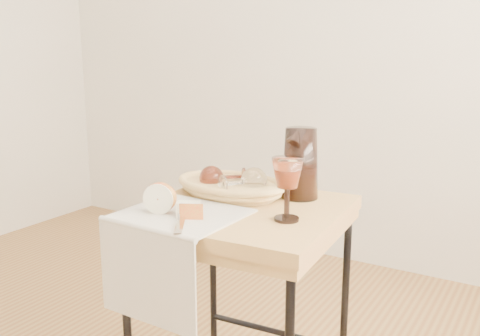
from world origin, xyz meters
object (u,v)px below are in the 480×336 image
Objects in this scene: side_table at (243,317)px; tea_towel at (181,214)px; goblet_lying_a at (225,177)px; bread_basket at (231,188)px; goblet_lying_b at (241,182)px; wine_goblet at (287,189)px; table_knife at (182,216)px; pitcher at (300,163)px; apple_half at (161,197)px.

side_table is 0.41m from tea_towel.
bread_basket is at bearing 111.17° from goblet_lying_a.
goblet_lying_b is (0.08, -0.03, 0.00)m from goblet_lying_a.
bread_basket is 1.90× the size of wine_goblet.
tea_towel is at bearing 52.54° from goblet_lying_a.
table_knife is (-0.07, -0.20, 0.37)m from side_table.
pitcher is 0.44m from apple_half.
goblet_lying_b reaches higher than goblet_lying_a.
apple_half is at bearing 41.15° from goblet_lying_a.
table_knife is (-0.02, -0.27, -0.04)m from goblet_lying_b.
goblet_lying_a is 0.95× the size of goblet_lying_b.
goblet_lying_b is 0.19m from pitcher.
wine_goblet is at bearing -65.57° from pitcher.
goblet_lying_b is 0.27m from table_knife.
bread_basket reaches higher than tea_towel.
table_knife is at bearing 58.52° from goblet_lying_a.
tea_towel is 3.48× the size of apple_half.
wine_goblet reaches higher than bread_basket.
pitcher is (0.23, 0.07, 0.06)m from goblet_lying_a.
apple_half is (-0.26, -0.35, -0.06)m from pitcher.
wine_goblet is at bearing 90.67° from table_knife.
goblet_lying_a is 0.28m from apple_half.
table_knife is (-0.23, -0.15, -0.07)m from wine_goblet.
apple_half is (-0.33, -0.13, -0.04)m from wine_goblet.
pitcher is at bearing 27.42° from bread_basket.
pitcher reaches higher than goblet_lying_a.
table_knife reaches higher than tea_towel.
bread_basket is 3.57× the size of apple_half.
apple_half reaches higher than side_table.
bread_basket is 1.42× the size of table_knife.
bread_basket is at bearing 100.79° from goblet_lying_b.
pitcher reaches higher than goblet_lying_b.
table_knife is (0.09, -0.02, -0.03)m from apple_half.
goblet_lying_a is 0.49× the size of pitcher.
tea_towel is 0.07m from apple_half.
pitcher is 0.23m from wine_goblet.
wine_goblet reaches higher than apple_half.
bread_basket is at bearing 153.10° from table_knife.
table_knife is at bearing -146.77° from wine_goblet.
wine_goblet is (0.21, -0.12, 0.03)m from goblet_lying_b.
apple_half is 0.10m from table_knife.
wine_goblet reaches higher than tea_towel.
goblet_lying_b is at bearing -136.54° from pitcher.
tea_towel is 2.42× the size of goblet_lying_b.
tea_towel is 0.41m from pitcher.
side_table is at bearing -111.40° from pitcher.
goblet_lying_b is (-0.05, 0.07, 0.41)m from side_table.
bread_basket is 0.06m from goblet_lying_b.
table_knife is at bearing -109.15° from side_table.
bread_basket is at bearing 56.84° from apple_half.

